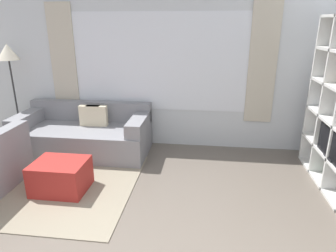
{
  "coord_description": "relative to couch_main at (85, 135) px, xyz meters",
  "views": [
    {
      "loc": [
        0.79,
        -1.71,
        2.06
      ],
      "look_at": [
        0.34,
        1.8,
        0.85
      ],
      "focal_mm": 32.0,
      "sensor_mm": 36.0,
      "label": 1
    }
  ],
  "objects": [
    {
      "name": "floor_lamp",
      "position": [
        -1.3,
        0.23,
        1.22
      ],
      "size": [
        0.36,
        0.36,
        1.75
      ],
      "color": "black",
      "rests_on": "ground_plane"
    },
    {
      "name": "wall_back",
      "position": [
        1.19,
        0.54,
        1.06
      ],
      "size": [
        6.64,
        0.11,
        2.7
      ],
      "color": "silver",
      "rests_on": "ground_plane"
    },
    {
      "name": "couch_main",
      "position": [
        0.0,
        0.0,
        0.0
      ],
      "size": [
        2.14,
        1.0,
        0.79
      ],
      "color": "gray",
      "rests_on": "ground_plane"
    },
    {
      "name": "area_rug",
      "position": [
        -0.29,
        -1.13,
        -0.3
      ],
      "size": [
        2.74,
        2.03,
        0.01
      ],
      "primitive_type": "cube",
      "color": "gray",
      "rests_on": "ground_plane"
    },
    {
      "name": "ottoman",
      "position": [
        0.18,
        -1.25,
        -0.1
      ],
      "size": [
        0.66,
        0.54,
        0.41
      ],
      "color": "#A82823",
      "rests_on": "ground_plane"
    }
  ]
}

